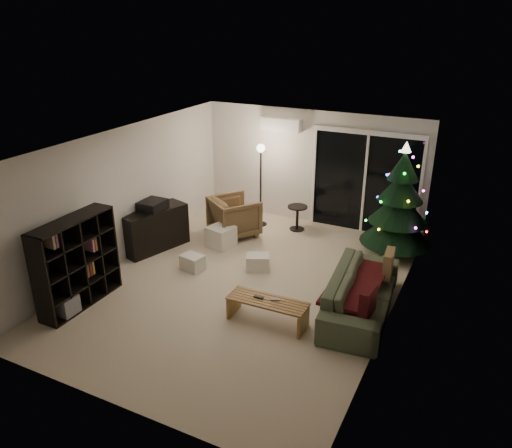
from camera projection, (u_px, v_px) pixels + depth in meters
The scene contains 18 objects.
room at pixel (301, 207), 9.34m from camera, with size 6.50×7.51×2.60m.
bookshelf at pixel (68, 260), 7.92m from camera, with size 0.37×1.47×1.47m, color black, non-canonical shape.
media_cabinet at pixel (155, 229), 9.87m from camera, with size 0.50×1.34×0.84m, color black.
stereo at pixel (153, 205), 9.67m from camera, with size 0.42×0.50×0.18m, color black.
armchair at pixel (234, 217), 10.48m from camera, with size 0.89×0.92×0.84m, color brown.
ottoman at pixel (221, 236), 10.04m from camera, with size 0.47×0.47×0.42m, color white.
cardboard_box_a at pixel (193, 262), 9.15m from camera, with size 0.39×0.30×0.28m, color white.
cardboard_box_b at pixel (258, 262), 9.14m from camera, with size 0.42×0.31×0.29m, color white.
side_table at pixel (297, 218), 10.80m from camera, with size 0.43×0.43×0.54m, color black.
floor_lamp at pixel (261, 187), 10.82m from camera, with size 0.28×0.28×1.77m, color black.
sofa at pixel (361, 293), 7.77m from camera, with size 2.29×0.90×0.67m, color #383F30.
sofa_throw at pixel (356, 283), 7.75m from camera, with size 0.72×1.65×0.06m, color #480C11.
cushion_a at pixel (388, 264), 8.10m from camera, with size 0.13×0.44×0.44m, color olive.
cushion_b at pixel (368, 302), 7.02m from camera, with size 0.13×0.44×0.44m, color #480C11.
coffee_table at pixel (267, 311), 7.55m from camera, with size 1.22×0.43×0.39m, color olive, non-canonical shape.
remote_a at pixel (259, 297), 7.54m from camera, with size 0.15×0.05×0.02m, color black.
remote_b at pixel (275, 300), 7.47m from camera, with size 0.14×0.04×0.02m, color slate.
christmas_tree at pixel (400, 200), 9.39m from camera, with size 1.38×1.38×2.23m, color #11351C.
Camera 1 is at (3.56, -6.71, 4.36)m, focal length 35.00 mm.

